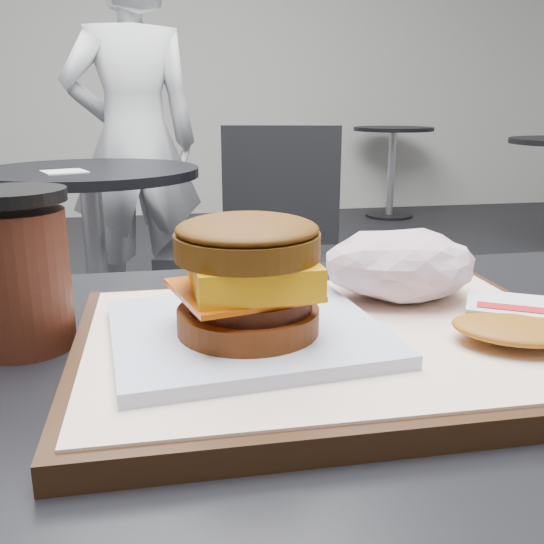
{
  "coord_description": "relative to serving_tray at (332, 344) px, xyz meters",
  "views": [
    {
      "loc": [
        -0.13,
        -0.38,
        0.96
      ],
      "look_at": [
        -0.05,
        0.04,
        0.83
      ],
      "focal_mm": 40.0,
      "sensor_mm": 36.0,
      "label": 1
    }
  ],
  "objects": [
    {
      "name": "serving_tray",
      "position": [
        0.0,
        0.0,
        0.0
      ],
      "size": [
        0.38,
        0.28,
        0.02
      ],
      "color": "black",
      "rests_on": "customer_table"
    },
    {
      "name": "breakfast_sandwich",
      "position": [
        -0.07,
        -0.01,
        0.05
      ],
      "size": [
        0.21,
        0.19,
        0.09
      ],
      "color": "white",
      "rests_on": "serving_tray"
    },
    {
      "name": "hash_brown",
      "position": [
        0.14,
        -0.03,
        0.02
      ],
      "size": [
        0.14,
        0.12,
        0.02
      ],
      "color": "silver",
      "rests_on": "serving_tray"
    },
    {
      "name": "crumpled_wrapper",
      "position": [
        0.08,
        0.07,
        0.04
      ],
      "size": [
        0.13,
        0.1,
        0.06
      ],
      "primitive_type": null,
      "color": "silver",
      "rests_on": "serving_tray"
    },
    {
      "name": "coffee_cup",
      "position": [
        -0.23,
        0.06,
        0.05
      ],
      "size": [
        0.08,
        0.08,
        0.12
      ],
      "color": "#3F190F",
      "rests_on": "customer_table"
    },
    {
      "name": "neighbor_table",
      "position": [
        -0.34,
        1.62,
        -0.23
      ],
      "size": [
        0.7,
        0.7,
        0.75
      ],
      "color": "black",
      "rests_on": "ground"
    },
    {
      "name": "napkin",
      "position": [
        -0.4,
        1.51,
        -0.03
      ],
      "size": [
        0.16,
        0.16,
        0.0
      ],
      "primitive_type": "cube",
      "rotation": [
        0.0,
        0.0,
        0.38
      ],
      "color": "white",
      "rests_on": "neighbor_table"
    },
    {
      "name": "neighbor_chair",
      "position": [
        0.16,
        1.61,
        -0.27
      ],
      "size": [
        0.64,
        0.5,
        0.88
      ],
      "color": "#A7A7AC",
      "rests_on": "ground"
    },
    {
      "name": "patron",
      "position": [
        -0.22,
        2.3,
        0.01
      ],
      "size": [
        0.64,
        0.48,
        1.57
      ],
      "primitive_type": "imported",
      "rotation": [
        0.0,
        0.0,
        3.35
      ],
      "color": "silver",
      "rests_on": "ground"
    },
    {
      "name": "bg_table_far",
      "position": [
        1.81,
        4.47,
        -0.22
      ],
      "size": [
        0.66,
        0.66,
        0.75
      ],
      "color": "black",
      "rests_on": "ground"
    }
  ]
}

